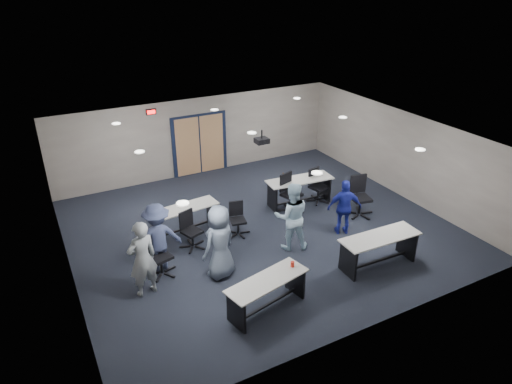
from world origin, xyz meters
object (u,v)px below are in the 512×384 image
table_back_right (299,187)px  chair_loose_right (361,197)px  chair_back_d (319,186)px  person_back (158,238)px  chair_loose_left (160,255)px  person_navy (344,207)px  person_lightblue (292,216)px  table_front_left (267,289)px  person_gray (142,259)px  person_plaid (220,242)px  chair_back_a (192,231)px  table_back_left (185,215)px  table_front_right (379,245)px  chair_back_c (292,193)px  chair_back_b (238,219)px

table_back_right → chair_loose_right: 1.89m
chair_back_d → person_back: 5.57m
chair_loose_left → person_back: bearing=63.4°
chair_loose_right → person_navy: 1.22m
chair_loose_right → chair_loose_left: bearing=-166.6°
chair_loose_left → person_lightblue: 3.39m
table_front_left → chair_loose_right: chair_loose_right is taller
table_back_right → person_gray: person_gray is taller
chair_loose_left → chair_loose_right: chair_loose_right is taller
table_back_right → person_plaid: size_ratio=1.15×
chair_back_a → chair_loose_right: (4.98, -0.66, 0.10)m
table_back_left → person_navy: person_navy is taller
table_front_right → chair_loose_right: bearing=62.1°
table_back_left → chair_back_a: 0.85m
chair_back_c → chair_loose_left: chair_back_c is taller
chair_loose_left → table_back_left: bearing=37.8°
person_gray → person_plaid: person_plaid is taller
table_front_right → person_navy: (0.20, 1.64, 0.23)m
table_back_left → chair_loose_right: chair_loose_right is taller
chair_back_d → person_back: bearing=178.5°
person_gray → person_lightblue: (3.86, 0.10, 0.00)m
table_back_left → chair_back_c: chair_back_c is taller
chair_back_d → person_back: size_ratio=0.61×
chair_back_b → person_lightblue: size_ratio=0.51×
person_plaid → chair_back_b: bearing=-149.3°
chair_back_a → person_back: 1.21m
table_back_right → person_back: bearing=-159.5°
table_back_right → chair_loose_right: size_ratio=1.75×
chair_back_a → person_back: person_back is taller
chair_back_a → person_lightblue: size_ratio=0.55×
table_back_left → person_lightblue: size_ratio=1.05×
chair_back_b → person_plaid: size_ratio=0.51×
table_back_right → person_lightblue: (-1.52, -1.99, 0.34)m
chair_back_b → person_gray: 3.24m
table_back_right → chair_back_a: table_back_right is taller
chair_back_c → chair_loose_right: bearing=-53.2°
person_back → chair_loose_right: bearing=-179.5°
person_lightblue → table_back_left: bearing=-20.2°
chair_back_d → table_front_left: bearing=-150.2°
table_front_right → chair_loose_right: chair_loose_right is taller
person_back → chair_back_d: bearing=-166.1°
table_front_left → chair_back_c: (2.80, 3.54, 0.06)m
chair_back_a → chair_loose_left: chair_loose_left is taller
table_front_right → chair_loose_left: chair_loose_left is taller
chair_back_a → table_front_right: bearing=-56.6°
person_back → chair_back_a: bearing=-151.0°
table_back_right → chair_back_c: (-0.45, -0.28, 0.01)m
chair_loose_right → person_plaid: (-4.82, -0.78, 0.31)m
person_gray → person_back: size_ratio=1.05×
chair_loose_left → person_gray: (-0.52, -0.52, 0.39)m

